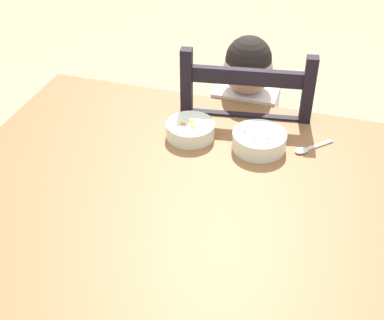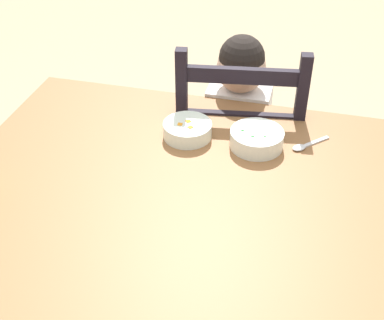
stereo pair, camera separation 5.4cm
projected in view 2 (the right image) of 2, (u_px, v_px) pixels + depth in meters
name	position (u px, v px, depth m)	size (l,w,h in m)	color
dining_table	(169.00, 218.00, 1.48)	(1.21, 1.01, 0.76)	#8D5E38
dining_chair	(237.00, 162.00, 2.00)	(0.48, 0.48, 0.98)	black
child_figure	(237.00, 125.00, 1.90)	(0.32, 0.31, 0.97)	white
bowl_of_peas	(257.00, 138.00, 1.56)	(0.16, 0.16, 0.05)	white
bowl_of_carrots	(187.00, 129.00, 1.60)	(0.15, 0.15, 0.05)	white
spoon	(304.00, 146.00, 1.57)	(0.11, 0.11, 0.01)	silver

